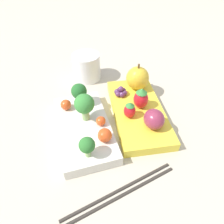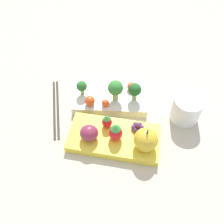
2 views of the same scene
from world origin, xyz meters
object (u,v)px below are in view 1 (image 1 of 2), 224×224
Objects in this scene: bento_box_savoury at (84,128)px; broccoli_floret_0 at (87,146)px; broccoli_floret_1 at (84,105)px; cherry_tomato_1 at (66,105)px; strawberry_1 at (141,98)px; cherry_tomato_0 at (101,121)px; cherry_tomato_2 at (105,135)px; drinking_cup at (87,67)px; bento_box_fruit at (138,111)px; chopsticks_pair at (121,192)px; plum at (154,119)px; broccoli_floret_2 at (79,92)px; grape_cluster at (121,92)px; apple at (138,78)px; strawberry_0 at (130,110)px.

bento_box_savoury is 4.66× the size of broccoli_floret_0.
cherry_tomato_1 is (0.04, 0.04, -0.03)m from broccoli_floret_1.
strawberry_1 is (0.02, -0.14, 0.03)m from bento_box_savoury.
cherry_tomato_2 is at bearing 175.88° from cherry_tomato_0.
bento_box_savoury is 2.70× the size of drinking_cup.
bento_box_fruit is 10.26× the size of cherry_tomato_1.
broccoli_floret_0 reaches higher than chopsticks_pair.
plum is at bearing -107.99° from bento_box_savoury.
broccoli_floret_1 is 2.68× the size of cherry_tomato_1.
broccoli_floret_2 is 2.65× the size of cherry_tomato_0.
bento_box_fruit is at bearing -158.93° from grape_cluster.
broccoli_floret_0 is 2.19× the size of cherry_tomato_0.
chopsticks_pair is at bearing 152.87° from apple.
strawberry_1 is (-0.04, -0.16, 0.01)m from cherry_tomato_1.
bento_box_savoury is at bearing 98.17° from strawberry_1.
bento_box_savoury is 0.15m from plum.
bento_box_fruit is 0.14m from broccoli_floret_2.
bento_box_savoury is at bearing -4.32° from broccoli_floret_0.
cherry_tomato_0 is 0.30× the size of apple.
plum reaches higher than cherry_tomato_0.
apple is 0.16m from drinking_cup.
grape_cluster reaches higher than chopsticks_pair.
bento_box_fruit is at bearing -83.15° from bento_box_savoury.
broccoli_floret_2 is 0.70× the size of drinking_cup.
chopsticks_pair is at bearing 149.68° from bento_box_fruit.
broccoli_floret_1 is at bearing 45.08° from cherry_tomato_0.
apple is at bearing -59.93° from bento_box_savoury.
broccoli_floret_1 is 0.19m from drinking_cup.
cherry_tomato_1 is at bearing 8.89° from broccoli_floret_0.
bento_box_savoury is 0.14m from strawberry_1.
apple is 0.14m from plum.
broccoli_floret_2 is 0.79× the size of apple.
bento_box_fruit is at bearing -89.58° from broccoli_floret_1.
broccoli_floret_0 is at bearing 125.03° from strawberry_0.
drinking_cup is (0.21, 0.05, -0.00)m from strawberry_0.
cherry_tomato_0 is 0.73× the size of cherry_tomato_2.
cherry_tomato_0 is (-0.08, -0.03, -0.02)m from broccoli_floret_2.
apple is at bearing -81.06° from broccoli_floret_2.
plum is at bearing -44.70° from chopsticks_pair.
bento_box_fruit is at bearing -156.61° from drinking_cup.
strawberry_0 reaches higher than cherry_tomato_2.
drinking_cup reaches higher than strawberry_0.
bento_box_fruit is 8.76× the size of cherry_tomato_2.
drinking_cup is (0.21, -0.01, 0.00)m from cherry_tomato_0.
strawberry_0 is at bearing -54.02° from cherry_tomato_2.
broccoli_floret_0 is at bearing 143.35° from grape_cluster.
apple is 1.49× the size of plum.
cherry_tomato_0 is at bearing -134.92° from broccoli_floret_1.
broccoli_floret_2 reaches higher than drinking_cup.
strawberry_0 is (-0.00, -0.10, 0.03)m from bento_box_savoury.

